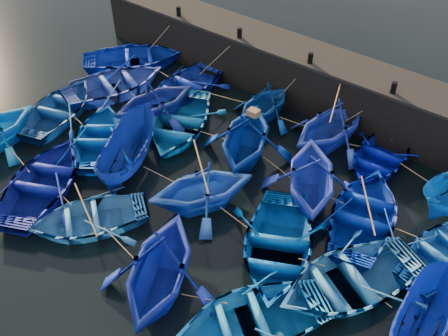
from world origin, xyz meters
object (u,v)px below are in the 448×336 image
Objects in this scene: boat_0 at (134,58)px; boat_8 at (179,122)px; wooden_crate at (254,113)px; boat_13 at (59,108)px.

boat_0 is 6.49m from boat_8.
boat_8 is at bearing -175.02° from wooden_crate.
boat_13 is at bearing -176.99° from boat_8.
boat_8 is 11.50× the size of wooden_crate.
wooden_crate reaches higher than boat_0.
wooden_crate reaches higher than boat_13.
wooden_crate is at bearing 179.99° from boat_13.
boat_0 reaches higher than boat_13.
boat_0 is 1.09× the size of boat_13.
wooden_crate is (3.85, 0.34, 2.04)m from boat_8.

